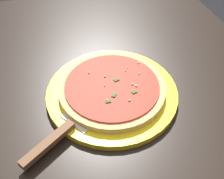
% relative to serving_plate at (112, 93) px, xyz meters
% --- Properties ---
extents(restaurant_table, '(1.09, 0.91, 0.74)m').
position_rel_serving_plate_xyz_m(restaurant_table, '(-0.01, 0.03, -0.13)').
color(restaurant_table, black).
rests_on(restaurant_table, ground_plane).
extents(serving_plate, '(0.30, 0.30, 0.01)m').
position_rel_serving_plate_xyz_m(serving_plate, '(0.00, 0.00, 0.00)').
color(serving_plate, yellow).
rests_on(serving_plate, restaurant_table).
extents(pizza, '(0.24, 0.24, 0.02)m').
position_rel_serving_plate_xyz_m(pizza, '(-0.00, -0.00, 0.02)').
color(pizza, '#DBB26B').
rests_on(pizza, serving_plate).
extents(pizza_server, '(0.15, 0.21, 0.01)m').
position_rel_serving_plate_xyz_m(pizza_server, '(-0.08, 0.13, 0.01)').
color(pizza_server, silver).
rests_on(pizza_server, serving_plate).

